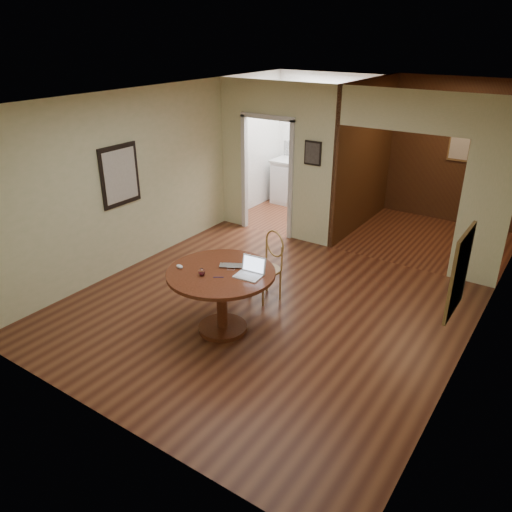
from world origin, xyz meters
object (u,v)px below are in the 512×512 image
Objects in this scene: chair at (269,262)px; open_laptop at (251,270)px; dining_table at (221,287)px; closed_laptop at (232,267)px.

chair is 1.02m from open_laptop.
dining_table is 1.03m from chair.
closed_laptop is at bearing 172.06° from open_laptop.
open_laptop is 1.05× the size of closed_laptop.
dining_table is 4.06× the size of open_laptop.
open_laptop is (0.35, 0.12, 0.27)m from dining_table.
dining_table is 0.46m from open_laptop.
dining_table is 1.33× the size of chair.
open_laptop reaches higher than chair.
chair is at bearing 62.86° from closed_laptop.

